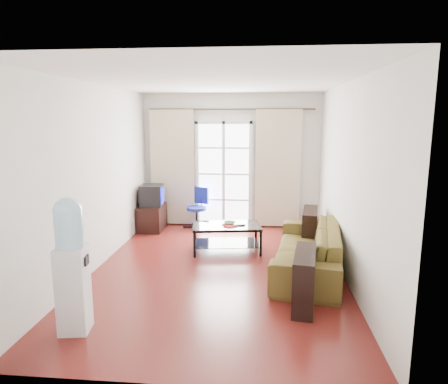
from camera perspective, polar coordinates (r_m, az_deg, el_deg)
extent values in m
plane|color=maroon|center=(5.99, -0.92, -11.09)|extent=(5.20, 5.20, 0.00)
plane|color=white|center=(5.60, -1.00, 15.58)|extent=(5.20, 5.20, 0.00)
cube|color=silver|center=(8.21, 1.03, 4.52)|extent=(3.60, 0.02, 2.70)
cube|color=silver|center=(3.12, -6.21, -5.44)|extent=(3.60, 0.02, 2.70)
cube|color=silver|center=(6.10, -18.02, 1.93)|extent=(0.02, 5.20, 2.70)
cube|color=silver|center=(5.73, 17.24, 1.45)|extent=(0.02, 5.20, 2.70)
cube|color=white|center=(8.21, -0.04, 2.59)|extent=(1.01, 0.02, 2.04)
cube|color=white|center=(8.19, -0.05, 2.57)|extent=(1.16, 0.06, 2.15)
cylinder|color=#4C3F2D|center=(8.06, 1.00, 11.74)|extent=(3.30, 0.04, 0.04)
cube|color=beige|center=(8.28, -7.35, 3.44)|extent=(0.90, 0.07, 2.35)
cube|color=beige|center=(8.09, 7.70, 3.27)|extent=(0.90, 0.07, 2.35)
cube|color=gray|center=(8.26, 6.51, -2.70)|extent=(0.64, 0.12, 0.64)
imported|color=brown|center=(6.01, 11.85, -7.89)|extent=(2.52, 1.52, 0.66)
cube|color=silver|center=(6.67, 0.38, -4.76)|extent=(1.21, 0.80, 0.01)
cube|color=black|center=(6.76, 0.37, -7.30)|extent=(1.14, 0.73, 0.01)
cube|color=black|center=(6.44, -4.23, -7.43)|extent=(0.05, 0.05, 0.45)
cube|color=black|center=(6.51, 5.25, -7.25)|extent=(0.05, 0.05, 0.45)
cube|color=black|center=(7.00, -4.15, -5.96)|extent=(0.05, 0.05, 0.45)
cube|color=black|center=(7.06, 4.56, -5.82)|extent=(0.05, 0.05, 0.45)
imported|color=#2F834F|center=(6.68, 0.80, -4.48)|extent=(0.24, 0.24, 0.05)
imported|color=#AB1815|center=(6.56, 0.13, -4.87)|extent=(0.37, 0.38, 0.02)
cube|color=black|center=(6.62, 2.25, -4.74)|extent=(0.19, 0.09, 0.02)
cube|color=black|center=(8.12, -10.24, -3.59)|extent=(0.46, 0.69, 0.50)
cube|color=black|center=(7.99, -10.27, -0.46)|extent=(0.45, 0.48, 0.41)
cube|color=#0C19E5|center=(7.95, -8.78, -0.46)|extent=(0.05, 0.36, 0.30)
cube|color=black|center=(8.02, -11.52, -0.45)|extent=(0.15, 0.31, 0.27)
cylinder|color=black|center=(8.14, -3.91, -3.73)|extent=(0.05, 0.05, 0.41)
cylinder|color=navy|center=(8.10, -3.93, -2.37)|extent=(0.40, 0.40, 0.06)
cube|color=navy|center=(8.19, -3.25, -0.47)|extent=(0.31, 0.17, 0.34)
cube|color=silver|center=(4.52, -20.72, -12.89)|extent=(0.33, 0.33, 0.92)
cylinder|color=#9ED4F4|center=(4.31, -21.28, -4.96)|extent=(0.28, 0.28, 0.37)
sphere|color=#9ED4F4|center=(4.27, -21.44, -2.57)|extent=(0.28, 0.28, 0.28)
cube|color=black|center=(4.37, -19.15, -9.18)|extent=(0.06, 0.12, 0.10)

